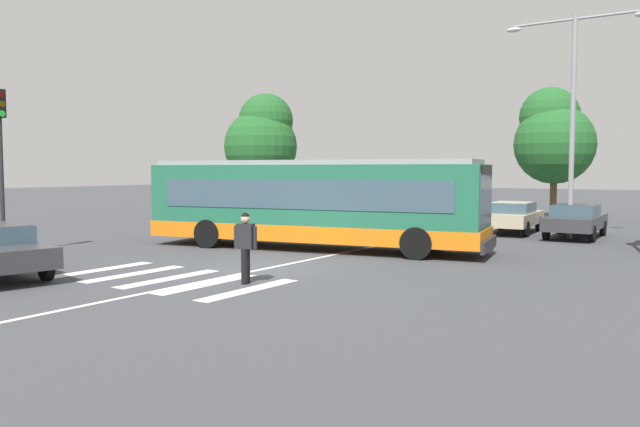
{
  "coord_description": "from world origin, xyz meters",
  "views": [
    {
      "loc": [
        11.15,
        -13.66,
        2.74
      ],
      "look_at": [
        -0.52,
        3.58,
        1.3
      ],
      "focal_mm": 35.72,
      "sensor_mm": 36.0,
      "label": 1
    }
  ],
  "objects": [
    {
      "name": "pedestrian_crossing_street",
      "position": [
        1.18,
        -2.12,
        0.97
      ],
      "size": [
        0.55,
        0.38,
        1.72
      ],
      "color": "black",
      "rests_on": "ground_plane"
    },
    {
      "name": "background_tree_left",
      "position": [
        -12.51,
        15.28,
        4.52
      ],
      "size": [
        4.25,
        4.25,
        7.17
      ],
      "color": "brown",
      "rests_on": "ground_plane"
    },
    {
      "name": "city_transit_bus",
      "position": [
        -1.29,
        4.3,
        1.59
      ],
      "size": [
        12.16,
        4.77,
        3.06
      ],
      "color": "black",
      "rests_on": "ground_plane"
    },
    {
      "name": "background_tree_right",
      "position": [
        2.28,
        21.78,
        4.53
      ],
      "size": [
        4.25,
        4.25,
        7.18
      ],
      "color": "brown",
      "rests_on": "ground_plane"
    },
    {
      "name": "twin_arm_street_lamp",
      "position": [
        5.27,
        12.74,
        5.45
      ],
      "size": [
        5.38,
        0.32,
        8.73
      ],
      "color": "#939399",
      "rests_on": "ground_plane"
    },
    {
      "name": "traffic_light_near_corner",
      "position": [
        -8.71,
        -2.52,
        3.51
      ],
      "size": [
        0.33,
        0.32,
        5.29
      ],
      "color": "#28282B",
      "rests_on": "ground_plane"
    },
    {
      "name": "ground_plane",
      "position": [
        0.0,
        0.0,
        0.0
      ],
      "size": [
        160.0,
        160.0,
        0.0
      ],
      "primitive_type": "plane",
      "color": "#424449"
    },
    {
      "name": "parked_car_charcoal",
      "position": [
        5.39,
        13.16,
        0.77
      ],
      "size": [
        2.03,
        4.58,
        1.35
      ],
      "color": "black",
      "rests_on": "ground_plane"
    },
    {
      "name": "lane_center_line",
      "position": [
        0.11,
        2.0,
        0.0
      ],
      "size": [
        0.16,
        24.0,
        0.01
      ],
      "primitive_type": "cube",
      "color": "silver",
      "rests_on": "ground_plane"
    },
    {
      "name": "parked_car_silver",
      "position": [
        -2.75,
        12.89,
        0.77
      ],
      "size": [
        2.15,
        4.62,
        1.35
      ],
      "color": "black",
      "rests_on": "ground_plane"
    },
    {
      "name": "parked_car_red",
      "position": [
        -0.05,
        13.53,
        0.77
      ],
      "size": [
        2.2,
        4.64,
        1.35
      ],
      "color": "black",
      "rests_on": "ground_plane"
    },
    {
      "name": "crosswalk_painted_stripes",
      "position": [
        -0.86,
        -2.68,
        0.0
      ],
      "size": [
        5.73,
        3.18,
        0.01
      ],
      "color": "silver",
      "rests_on": "ground_plane"
    },
    {
      "name": "parked_car_champagne",
      "position": [
        2.71,
        13.62,
        0.77
      ],
      "size": [
        2.2,
        4.64,
        1.35
      ],
      "color": "black",
      "rests_on": "ground_plane"
    }
  ]
}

